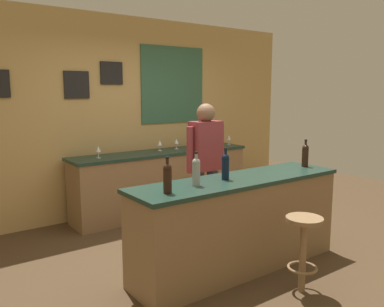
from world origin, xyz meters
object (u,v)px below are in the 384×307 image
at_px(wine_glass_b, 160,143).
at_px(coffee_mug, 197,144).
at_px(wine_bottle_b, 196,171).
at_px(bar_stool, 303,242).
at_px(wine_bottle_d, 305,155).
at_px(wine_bottle_c, 225,166).
at_px(wine_glass_a, 98,150).
at_px(wine_glass_e, 229,138).
at_px(wine_glass_c, 177,142).
at_px(wine_glass_d, 213,139).
at_px(bartender, 206,163).
at_px(wine_bottle_a, 167,177).

xyz_separation_m(wine_glass_b, coffee_mug, (0.65, -0.05, -0.06)).
height_order(wine_bottle_b, coffee_mug, wine_bottle_b).
xyz_separation_m(bar_stool, coffee_mug, (0.91, 2.75, 0.49)).
relative_size(bar_stool, wine_bottle_d, 2.22).
relative_size(wine_bottle_c, wine_glass_a, 1.97).
relative_size(wine_bottle_b, wine_glass_a, 1.97).
relative_size(wine_bottle_c, wine_glass_e, 1.97).
bearing_deg(wine_glass_c, wine_bottle_c, -111.97).
bearing_deg(wine_glass_a, wine_glass_d, 1.87).
bearing_deg(wine_bottle_d, bar_stool, -141.25).
relative_size(bartender, wine_bottle_d, 5.29).
relative_size(wine_glass_e, coffee_mug, 1.24).
bearing_deg(wine_bottle_c, wine_glass_c, 68.03).
xyz_separation_m(wine_bottle_d, wine_glass_e, (0.64, 2.01, -0.05)).
bearing_deg(wine_glass_e, wine_bottle_a, -140.19).
bearing_deg(wine_glass_d, coffee_mug, -172.71).
bearing_deg(bar_stool, coffee_mug, 71.70).
distance_m(wine_bottle_b, wine_glass_e, 2.97).
relative_size(wine_glass_a, coffee_mug, 1.24).
bearing_deg(wine_glass_d, wine_bottle_a, -135.88).
bearing_deg(wine_bottle_c, wine_glass_d, 53.61).
bearing_deg(bartender, wine_bottle_b, -132.72).
height_order(wine_glass_e, coffee_mug, wine_glass_e).
bearing_deg(wine_glass_e, coffee_mug, 176.14).
xyz_separation_m(wine_glass_c, wine_glass_d, (0.69, -0.01, 0.00)).
xyz_separation_m(wine_bottle_b, wine_bottle_d, (1.53, 0.02, 0.00)).
bearing_deg(wine_bottle_c, wine_glass_b, 75.25).
distance_m(bartender, wine_bottle_d, 1.12).
bearing_deg(wine_glass_d, bar_stool, -114.04).
bearing_deg(wine_glass_c, wine_bottle_a, -125.49).
distance_m(wine_bottle_a, wine_glass_b, 2.53).
relative_size(wine_glass_a, wine_glass_c, 1.00).
bearing_deg(wine_bottle_d, coffee_mug, 88.95).
bearing_deg(bar_stool, wine_glass_b, 84.59).
distance_m(bartender, wine_bottle_c, 0.81).
relative_size(wine_glass_a, wine_glass_e, 1.00).
bearing_deg(wine_glass_a, wine_glass_c, 3.28).
bearing_deg(wine_bottle_d, wine_glass_e, 72.30).
bearing_deg(coffee_mug, bar_stool, -108.30).
bearing_deg(bar_stool, wine_glass_c, 78.75).
xyz_separation_m(wine_bottle_c, wine_glass_a, (-0.43, 2.01, -0.05)).
bearing_deg(wine_glass_c, bartender, -110.63).
height_order(wine_bottle_a, wine_glass_b, wine_bottle_a).
height_order(wine_bottle_a, wine_bottle_c, same).
bearing_deg(bartender, wine_glass_a, 120.44).
relative_size(wine_bottle_b, wine_glass_d, 1.97).
relative_size(wine_glass_a, wine_glass_d, 1.00).
height_order(bartender, wine_bottle_a, bartender).
bearing_deg(wine_glass_e, bartender, -139.23).
bearing_deg(wine_bottle_b, wine_glass_a, 91.48).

